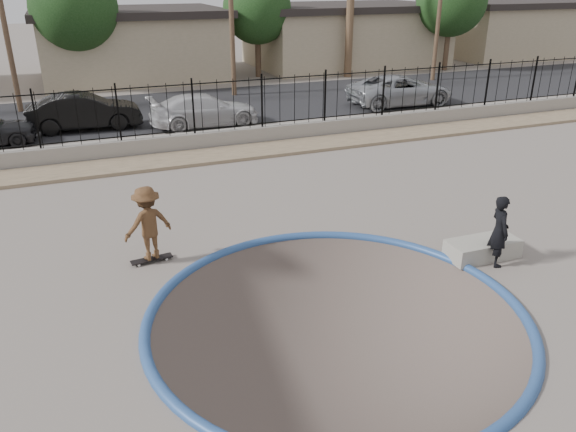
{
  "coord_description": "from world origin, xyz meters",
  "views": [
    {
      "loc": [
        -4.01,
        -8.72,
        5.74
      ],
      "look_at": [
        0.23,
        2.0,
        0.74
      ],
      "focal_mm": 35.0,
      "sensor_mm": 36.0,
      "label": 1
    }
  ],
  "objects_px": {
    "car_d": "(401,90)",
    "car_b": "(84,111)",
    "videographer": "(499,231)",
    "skater": "(148,228)",
    "skateboard": "(152,259)",
    "car_c": "(204,110)",
    "concrete_ledge": "(483,248)"
  },
  "relations": [
    {
      "from": "skater",
      "to": "videographer",
      "type": "xyz_separation_m",
      "value": [
        6.83,
        -2.8,
        -0.03
      ]
    },
    {
      "from": "skater",
      "to": "car_d",
      "type": "distance_m",
      "value": 17.66
    },
    {
      "from": "skater",
      "to": "car_b",
      "type": "distance_m",
      "value": 12.23
    },
    {
      "from": "skater",
      "to": "car_c",
      "type": "relative_size",
      "value": 0.37
    },
    {
      "from": "car_c",
      "to": "car_d",
      "type": "distance_m",
      "value": 9.5
    },
    {
      "from": "videographer",
      "to": "car_b",
      "type": "distance_m",
      "value": 16.77
    },
    {
      "from": "skateboard",
      "to": "concrete_ledge",
      "type": "height_order",
      "value": "concrete_ledge"
    },
    {
      "from": "car_d",
      "to": "videographer",
      "type": "bearing_deg",
      "value": 156.36
    },
    {
      "from": "videographer",
      "to": "car_c",
      "type": "relative_size",
      "value": 0.36
    },
    {
      "from": "skater",
      "to": "car_d",
      "type": "height_order",
      "value": "skater"
    },
    {
      "from": "videographer",
      "to": "car_c",
      "type": "bearing_deg",
      "value": 26.72
    },
    {
      "from": "concrete_ledge",
      "to": "car_c",
      "type": "distance_m",
      "value": 13.79
    },
    {
      "from": "videographer",
      "to": "car_d",
      "type": "height_order",
      "value": "videographer"
    },
    {
      "from": "skater",
      "to": "car_c",
      "type": "height_order",
      "value": "skater"
    },
    {
      "from": "car_c",
      "to": "car_b",
      "type": "bearing_deg",
      "value": 74.29
    },
    {
      "from": "skateboard",
      "to": "car_c",
      "type": "height_order",
      "value": "car_c"
    },
    {
      "from": "skater",
      "to": "skateboard",
      "type": "bearing_deg",
      "value": -61.38
    },
    {
      "from": "skateboard",
      "to": "videographer",
      "type": "relative_size",
      "value": 0.58
    },
    {
      "from": "videographer",
      "to": "car_d",
      "type": "distance_m",
      "value": 15.75
    },
    {
      "from": "videographer",
      "to": "concrete_ledge",
      "type": "xyz_separation_m",
      "value": [
        -0.03,
        0.37,
        -0.58
      ]
    },
    {
      "from": "car_d",
      "to": "car_b",
      "type": "bearing_deg",
      "value": 88.12
    },
    {
      "from": "skater",
      "to": "videographer",
      "type": "bearing_deg",
      "value": 141.31
    },
    {
      "from": "car_c",
      "to": "car_d",
      "type": "relative_size",
      "value": 0.88
    },
    {
      "from": "videographer",
      "to": "concrete_ledge",
      "type": "distance_m",
      "value": 0.69
    },
    {
      "from": "skateboard",
      "to": "car_d",
      "type": "bearing_deg",
      "value": 35.02
    },
    {
      "from": "skateboard",
      "to": "car_b",
      "type": "bearing_deg",
      "value": 87.27
    },
    {
      "from": "skateboard",
      "to": "videographer",
      "type": "xyz_separation_m",
      "value": [
        6.83,
        -2.8,
        0.72
      ]
    },
    {
      "from": "skateboard",
      "to": "videographer",
      "type": "distance_m",
      "value": 7.42
    },
    {
      "from": "videographer",
      "to": "skater",
      "type": "bearing_deg",
      "value": 82.45
    },
    {
      "from": "skater",
      "to": "videographer",
      "type": "height_order",
      "value": "skater"
    },
    {
      "from": "skater",
      "to": "skateboard",
      "type": "height_order",
      "value": "skater"
    },
    {
      "from": "concrete_ledge",
      "to": "car_d",
      "type": "relative_size",
      "value": 0.32
    }
  ]
}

